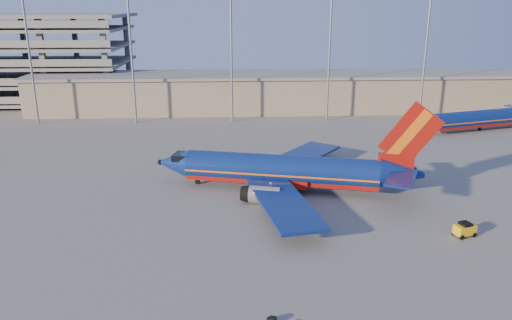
% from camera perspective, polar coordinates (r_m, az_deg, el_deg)
% --- Properties ---
extents(ground, '(220.00, 220.00, 0.00)m').
position_cam_1_polar(ground, '(61.59, 2.21, -5.12)').
color(ground, slate).
rests_on(ground, ground).
extents(terminal_building, '(122.00, 16.00, 8.50)m').
position_cam_1_polar(terminal_building, '(117.28, 4.64, 7.85)').
color(terminal_building, gray).
rests_on(terminal_building, ground).
extents(parking_garage, '(62.00, 32.00, 21.40)m').
position_cam_1_polar(parking_garage, '(143.01, -26.80, 10.79)').
color(parking_garage, slate).
rests_on(parking_garage, ground).
extents(light_mast_row, '(101.60, 1.60, 28.65)m').
position_cam_1_polar(light_mast_row, '(103.37, 2.86, 14.00)').
color(light_mast_row, gray).
rests_on(light_mast_row, ground).
extents(aircraft_main, '(36.25, 34.45, 12.47)m').
position_cam_1_polar(aircraft_main, '(65.54, 3.66, -1.25)').
color(aircraft_main, navy).
rests_on(aircraft_main, ground).
extents(aircraft_second, '(30.58, 15.13, 10.61)m').
position_cam_1_polar(aircraft_second, '(107.06, 24.65, 4.39)').
color(aircraft_second, navy).
rests_on(aircraft_second, ground).
extents(baggage_tug, '(2.49, 1.93, 1.58)m').
position_cam_1_polar(baggage_tug, '(57.61, 22.75, -7.30)').
color(baggage_tug, yellow).
rests_on(baggage_tug, ground).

